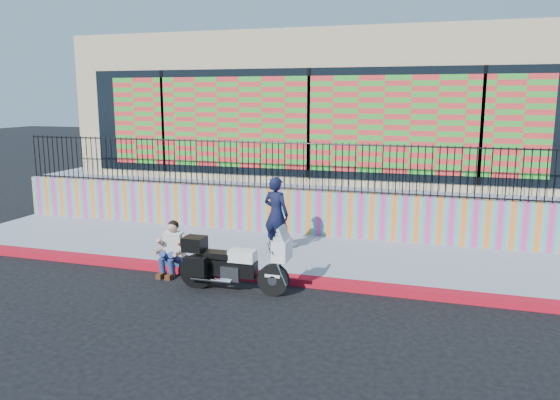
% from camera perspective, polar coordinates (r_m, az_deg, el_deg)
% --- Properties ---
extents(ground, '(90.00, 90.00, 0.00)m').
position_cam_1_polar(ground, '(10.82, -2.58, -8.32)').
color(ground, black).
rests_on(ground, ground).
extents(red_curb, '(16.00, 0.30, 0.15)m').
position_cam_1_polar(red_curb, '(10.80, -2.58, -7.95)').
color(red_curb, '#AE0C20').
rests_on(red_curb, ground).
extents(sidewalk, '(16.00, 3.00, 0.15)m').
position_cam_1_polar(sidewalk, '(12.29, 0.03, -5.59)').
color(sidewalk, '#878FA2').
rests_on(sidewalk, ground).
extents(mural_wall, '(16.00, 0.20, 1.10)m').
position_cam_1_polar(mural_wall, '(13.63, 2.02, -1.25)').
color(mural_wall, '#DD3A87').
rests_on(mural_wall, sidewalk).
extents(metal_fence, '(15.80, 0.04, 1.20)m').
position_cam_1_polar(metal_fence, '(13.44, 2.05, 3.55)').
color(metal_fence, black).
rests_on(metal_fence, mural_wall).
extents(elevated_platform, '(16.00, 10.00, 1.25)m').
position_cam_1_polar(elevated_platform, '(18.53, 6.17, 1.67)').
color(elevated_platform, '#878FA2').
rests_on(elevated_platform, ground).
extents(storefront_building, '(14.00, 8.06, 4.00)m').
position_cam_1_polar(storefront_building, '(18.09, 6.20, 9.80)').
color(storefront_building, tan).
rests_on(storefront_building, elevated_platform).
extents(police_motorcycle, '(2.08, 0.69, 1.30)m').
position_cam_1_polar(police_motorcycle, '(10.10, -5.00, -6.52)').
color(police_motorcycle, black).
rests_on(police_motorcycle, ground).
extents(police_officer, '(0.69, 0.54, 1.66)m').
position_cam_1_polar(police_officer, '(12.07, -0.41, -1.46)').
color(police_officer, black).
rests_on(police_officer, sidewalk).
extents(seated_man, '(0.54, 0.71, 1.06)m').
position_cam_1_polar(seated_man, '(11.21, -11.32, -5.44)').
color(seated_man, navy).
rests_on(seated_man, ground).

